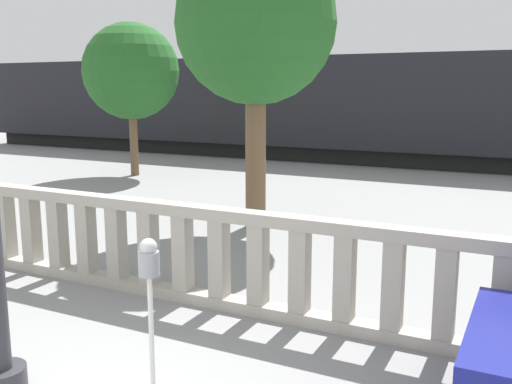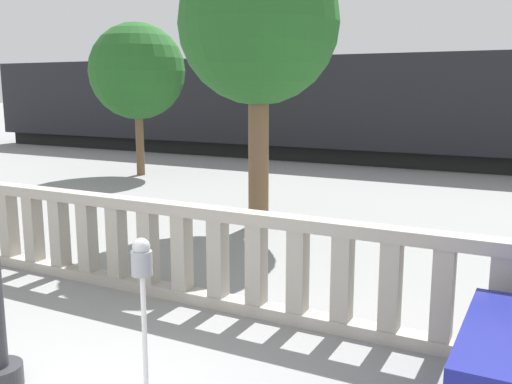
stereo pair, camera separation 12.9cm
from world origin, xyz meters
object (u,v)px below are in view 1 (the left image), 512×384
at_px(train_near, 291,106).
at_px(tree_left, 256,26).
at_px(train_far, 399,102).
at_px(parking_meter, 149,277).
at_px(tree_right, 131,72).

distance_m(train_near, tree_left, 11.25).
bearing_deg(train_far, parking_meter, -81.51).
bearing_deg(train_far, tree_left, -85.40).
distance_m(parking_meter, tree_left, 6.91).
height_order(train_near, tree_right, tree_right).
bearing_deg(parking_meter, tree_right, 129.09).
xyz_separation_m(train_far, tree_left, (1.44, -17.92, 1.75)).
xyz_separation_m(tree_left, tree_right, (-6.16, 4.15, -0.63)).
distance_m(train_near, tree_right, 6.83).
bearing_deg(train_near, train_far, 72.65).
height_order(train_near, train_far, train_far).
height_order(parking_meter, tree_left, tree_left).
bearing_deg(tree_left, train_near, 109.87).
bearing_deg(tree_left, tree_right, 146.05).
relative_size(train_far, tree_right, 5.74).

